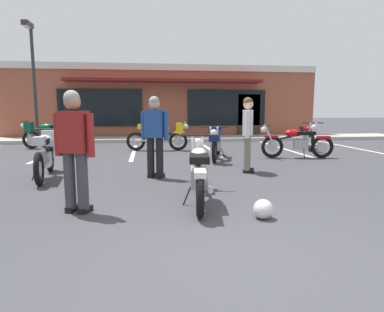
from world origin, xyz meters
TOP-DOWN VIEW (x-y plane):
  - ground_plane at (0.00, 3.92)m, footprint 80.00×80.00m
  - sidewalk_kerb at (0.00, 12.17)m, footprint 22.00×1.80m
  - brick_storefront_building at (0.00, 15.79)m, footprint 14.85×6.17m
  - painted_stall_lines at (0.00, 8.57)m, footprint 13.26×4.80m
  - motorcycle_foreground_classic at (-0.09, 2.08)m, footprint 0.71×2.10m
  - motorcycle_red_sportbike at (-3.08, 7.75)m, footprint 0.95×2.06m
  - motorcycle_black_cruiser at (4.69, 8.33)m, footprint 0.81×2.08m
  - motorcycle_silver_naked at (-4.36, 9.63)m, footprint 2.11×0.69m
  - motorcycle_blue_standard at (-2.97, 4.37)m, footprint 0.72×2.10m
  - motorcycle_green_cafe_racer at (1.05, 6.28)m, footprint 0.91×2.06m
  - motorcycle_orange_scrambler at (3.42, 6.29)m, footprint 2.10×0.73m
  - motorcycle_cream_vintage at (-0.42, 8.54)m, footprint 2.11×0.69m
  - person_in_black_shirt at (1.36, 4.36)m, footprint 0.37×0.60m
  - person_by_back_row at (-0.71, 3.99)m, footprint 0.59×0.39m
  - person_near_building at (-1.84, 1.78)m, footprint 0.59×0.38m
  - helmet_on_pavement at (0.63, 1.19)m, footprint 0.26×0.26m
  - parking_lot_lamp_post at (-5.16, 10.96)m, footprint 0.24×0.76m

SIDE VIEW (x-z plane):
  - ground_plane at x=0.00m, z-range 0.00..0.00m
  - painted_stall_lines at x=0.00m, z-range 0.00..0.01m
  - sidewalk_kerb at x=0.00m, z-range 0.00..0.14m
  - helmet_on_pavement at x=0.63m, z-range 0.00..0.26m
  - motorcycle_foreground_classic at x=-0.09m, z-range -0.03..0.95m
  - motorcycle_red_sportbike at x=-3.08m, z-range -0.03..0.95m
  - motorcycle_black_cruiser at x=4.69m, z-range -0.03..0.95m
  - motorcycle_orange_scrambler at x=3.42m, z-range -0.03..0.95m
  - motorcycle_silver_naked at x=-4.36m, z-range 0.04..1.02m
  - motorcycle_blue_standard at x=-2.97m, z-range 0.04..1.02m
  - motorcycle_green_cafe_racer at x=1.05m, z-range 0.04..1.02m
  - motorcycle_cream_vintage at x=-0.42m, z-range 0.04..1.02m
  - person_in_black_shirt at x=1.36m, z-range 0.11..1.79m
  - person_by_back_row at x=-0.71m, z-range 0.11..1.79m
  - person_near_building at x=-1.84m, z-range 0.11..1.79m
  - brick_storefront_building at x=0.00m, z-range 0.00..3.47m
  - parking_lot_lamp_post at x=-5.16m, z-range 0.71..5.29m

